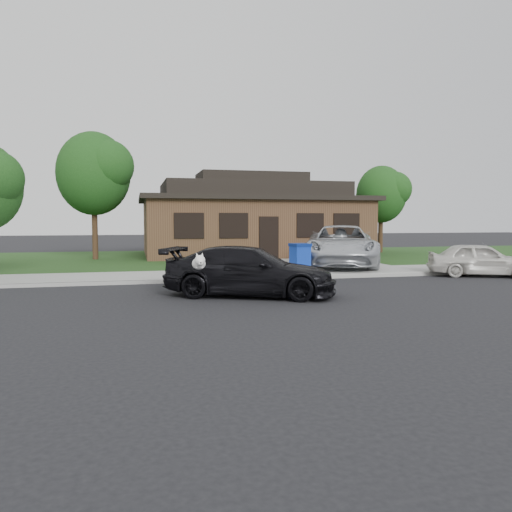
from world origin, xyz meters
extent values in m
plane|color=black|center=(0.00, 0.00, 0.00)|extent=(120.00, 120.00, 0.00)
cube|color=gray|center=(0.00, 5.00, 0.06)|extent=(60.00, 3.00, 0.12)
cube|color=gray|center=(0.00, 3.50, 0.06)|extent=(60.00, 0.12, 0.12)
cube|color=#193814|center=(0.00, 13.00, 0.07)|extent=(60.00, 13.00, 0.13)
cube|color=gray|center=(6.00, 10.00, 0.07)|extent=(4.50, 13.00, 0.14)
imported|color=black|center=(0.54, 0.16, 0.69)|extent=(5.12, 3.70, 1.38)
ellipsoid|color=white|center=(-0.99, -0.73, 1.01)|extent=(0.34, 0.40, 0.30)
sphere|color=white|center=(-0.99, -0.96, 1.11)|extent=(0.26, 0.26, 0.26)
cube|color=white|center=(-0.99, -1.08, 1.06)|extent=(0.09, 0.12, 0.08)
sphere|color=black|center=(-0.99, -1.14, 1.06)|extent=(0.04, 0.04, 0.04)
cone|color=white|center=(-1.06, -0.91, 1.24)|extent=(0.11, 0.11, 0.14)
cone|color=white|center=(-0.92, -0.91, 1.24)|extent=(0.11, 0.11, 0.14)
imported|color=silver|center=(6.04, 6.65, 1.01)|extent=(5.03, 6.89, 1.74)
imported|color=beige|center=(9.98, 2.83, 0.63)|extent=(3.99, 2.89, 1.26)
cube|color=#0E30A0|center=(3.51, 4.62, 0.62)|extent=(0.71, 0.71, 0.99)
cube|color=navy|center=(3.51, 4.62, 1.17)|extent=(0.78, 0.78, 0.11)
cylinder|color=black|center=(3.28, 4.31, 0.20)|extent=(0.08, 0.16, 0.15)
cylinder|color=black|center=(3.73, 4.31, 0.20)|extent=(0.08, 0.16, 0.15)
cube|color=#422B1C|center=(4.00, 15.00, 1.63)|extent=(12.00, 8.00, 3.00)
cube|color=black|center=(4.00, 15.00, 3.25)|extent=(12.60, 8.60, 0.25)
cube|color=black|center=(4.00, 15.00, 3.78)|extent=(10.00, 6.50, 0.80)
cube|color=black|center=(4.00, 15.00, 4.48)|extent=(6.00, 3.50, 0.60)
cube|color=black|center=(4.00, 10.97, 1.23)|extent=(1.00, 0.06, 2.10)
cube|color=black|center=(0.00, 10.97, 1.83)|extent=(1.30, 0.05, 1.10)
cube|color=black|center=(2.20, 10.97, 1.83)|extent=(1.30, 0.05, 1.10)
cube|color=black|center=(6.20, 10.97, 1.83)|extent=(1.30, 0.05, 1.10)
cube|color=black|center=(8.20, 10.97, 1.83)|extent=(1.30, 0.05, 1.10)
cylinder|color=#332114|center=(-4.50, 13.00, 1.37)|extent=(0.28, 0.28, 2.48)
ellipsoid|color=#143811|center=(-4.50, 13.00, 4.41)|extent=(3.60, 3.60, 4.14)
sphere|color=#26591E|center=(-3.78, 12.46, 4.77)|extent=(2.52, 2.52, 2.52)
cylinder|color=#332114|center=(12.00, 14.50, 1.14)|extent=(0.28, 0.28, 2.03)
ellipsoid|color=#143811|center=(12.00, 14.50, 3.65)|extent=(3.00, 3.00, 3.45)
sphere|color=#26591E|center=(12.60, 14.05, 3.95)|extent=(2.10, 2.10, 2.10)
camera|label=1|loc=(-2.54, -13.23, 2.10)|focal=35.00mm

